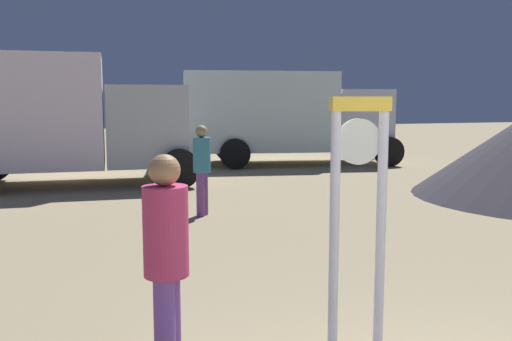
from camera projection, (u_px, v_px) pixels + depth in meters
name	position (u px, v px, depth m)	size (l,w,h in m)	color
standing_clock	(358.00, 212.00, 3.91)	(0.43, 0.15, 2.01)	silver
person_near_clock	(166.00, 258.00, 3.81)	(0.31, 0.31, 1.63)	#76499A
person_distant	(202.00, 165.00, 9.57)	(0.30, 0.30, 1.57)	#7C4289
box_truck_near	(42.00, 116.00, 12.85)	(6.50, 3.01, 3.02)	white
box_truck_far	(281.00, 114.00, 17.46)	(6.96, 3.70, 2.86)	white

